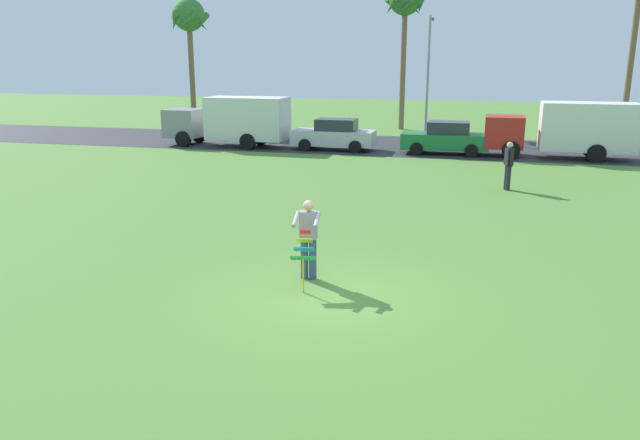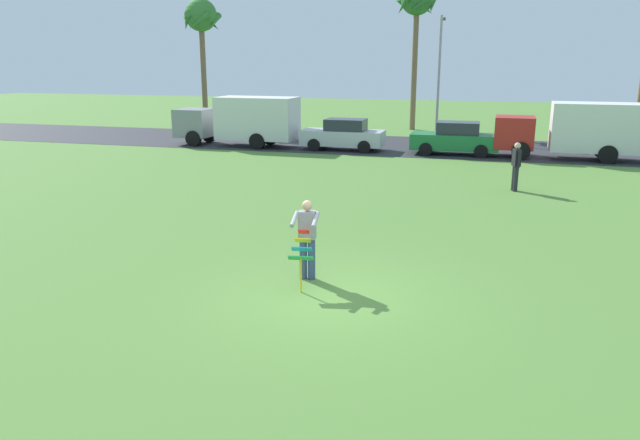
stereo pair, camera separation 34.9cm
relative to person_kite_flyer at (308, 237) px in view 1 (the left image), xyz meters
The scene contains 12 objects.
ground_plane 1.50m from the person_kite_flyer, 49.94° to the right, with size 120.00×120.00×0.00m, color #568438.
road_strip 21.17m from the person_kite_flyer, 87.98° to the left, with size 120.00×8.00×0.01m, color #2D2D33.
person_kite_flyer is the anchor object (origin of this frame).
kite_held 0.63m from the person_kite_flyer, 83.09° to the right, with size 0.53×0.68×1.20m.
parked_truck_grey_van 20.89m from the person_kite_flyer, 116.25° to the left, with size 6.75×2.24×2.62m.
parked_car_silver 19.10m from the person_kite_flyer, 101.22° to the left, with size 4.21×1.85×1.60m.
parked_car_green 18.83m from the person_kite_flyer, 84.16° to the left, with size 4.22×1.87×1.60m.
parked_truck_red_cab 20.20m from the person_kite_flyer, 68.09° to the left, with size 6.74×2.23×2.62m.
palm_tree_left_near 31.33m from the person_kite_flyer, 119.88° to the left, with size 2.58×2.71×8.39m.
palm_tree_right_near 29.97m from the person_kite_flyer, 92.95° to the left, with size 2.58×2.71×9.31m.
streetlight_pole 25.91m from the person_kite_flyer, 89.13° to the left, with size 0.24×1.65×7.00m.
person_walker_near 11.55m from the person_kite_flyer, 66.94° to the left, with size 0.32×0.55×1.73m.
Camera 1 is at (2.51, -11.01, 4.59)m, focal length 34.24 mm.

